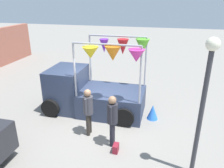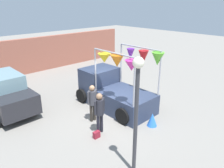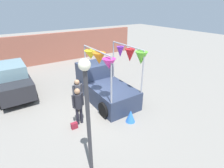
% 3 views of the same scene
% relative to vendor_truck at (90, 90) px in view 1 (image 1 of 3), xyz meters
% --- Properties ---
extents(ground_plane, '(60.00, 60.00, 0.00)m').
position_rel_vendor_truck_xyz_m(ground_plane, '(-0.90, -0.68, -0.91)').
color(ground_plane, gray).
extents(vendor_truck, '(2.54, 4.18, 3.12)m').
position_rel_vendor_truck_xyz_m(vendor_truck, '(0.00, 0.00, 0.00)').
color(vendor_truck, '#2D3851').
rests_on(vendor_truck, ground).
extents(person_customer, '(0.53, 0.34, 1.76)m').
position_rel_vendor_truck_xyz_m(person_customer, '(-2.14, -1.51, 0.16)').
color(person_customer, black).
rests_on(person_customer, ground).
extents(person_vendor, '(0.53, 0.34, 1.72)m').
position_rel_vendor_truck_xyz_m(person_vendor, '(-1.74, -0.56, 0.13)').
color(person_vendor, '#2D2823').
rests_on(person_vendor, ground).
extents(handbag, '(0.28, 0.16, 0.28)m').
position_rel_vendor_truck_xyz_m(handbag, '(-2.49, -1.71, -0.77)').
color(handbag, maroon).
rests_on(handbag, ground).
extents(street_lamp, '(0.32, 0.32, 3.77)m').
position_rel_vendor_truck_xyz_m(street_lamp, '(-2.81, -3.96, 1.56)').
color(street_lamp, '#333338').
rests_on(street_lamp, ground).
extents(folded_kite_bundle_azure, '(0.60, 0.60, 0.60)m').
position_rel_vendor_truck_xyz_m(folded_kite_bundle_azure, '(-0.14, -2.68, -0.61)').
color(folded_kite_bundle_azure, blue).
rests_on(folded_kite_bundle_azure, ground).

